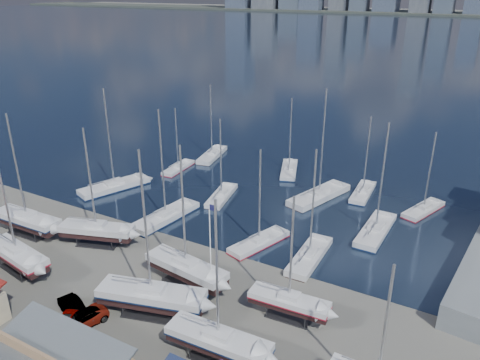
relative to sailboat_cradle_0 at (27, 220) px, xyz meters
The scene contains 25 objects.
ground 24.44m from the sailboat_cradle_0, ahead, with size 1400.00×1400.00×0.00m, color #605E59.
water 309.95m from the sailboat_cradle_0, 85.50° to the left, with size 1400.00×600.00×0.40m, color #1B273F.
sailboat_cradle_0 is the anchor object (origin of this frame).
sailboat_cradle_1 9.07m from the sailboat_cradle_0, 44.70° to the right, with size 10.17×4.23×15.95m.
sailboat_cradle_2 10.51m from the sailboat_cradle_0, 14.08° to the left, with size 9.95×5.64×15.69m.
sailboat_cradle_3 25.78m from the sailboat_cradle_0, 10.99° to the right, with size 11.55×6.00×17.83m.
sailboat_cradle_4 25.37m from the sailboat_cradle_0, ahead, with size 10.42×4.09×16.52m.
sailboat_cradle_5 35.24m from the sailboat_cradle_0, 11.44° to the right, with size 9.94×3.17×15.90m.
sailboat_cradle_6 37.70m from the sailboat_cradle_0, ahead, with size 8.38×2.78×13.55m.
sailboat_moored_0 16.93m from the sailboat_cradle_0, 91.50° to the left, with size 7.13×12.15×17.55m.
sailboat_moored_1 29.42m from the sailboat_cradle_0, 83.23° to the left, with size 2.83×8.18×12.01m.
sailboat_moored_2 38.28m from the sailboat_cradle_0, 82.20° to the left, with size 4.63×10.24×14.93m.
sailboat_moored_3 18.47m from the sailboat_cradle_0, 42.32° to the left, with size 4.44×11.63×16.96m.
sailboat_moored_4 28.13m from the sailboat_cradle_0, 53.37° to the left, with size 4.34×9.29×13.53m.
sailboat_moored_5 43.69m from the sailboat_cradle_0, 60.44° to the left, with size 5.79×9.79×14.14m.
sailboat_moored_6 31.24m from the sailboat_cradle_0, 23.82° to the left, with size 5.22×9.53×13.73m.
sailboat_moored_7 42.60m from the sailboat_cradle_0, 44.74° to the left, with size 6.81×12.56×18.27m.
sailboat_moored_8 49.96m from the sailboat_cradle_0, 44.05° to the left, with size 3.09×9.21×13.56m.
sailboat_moored_9 37.71m from the sailboat_cradle_0, 19.53° to the left, with size 3.07×9.99×14.97m.
sailboat_moored_10 46.98m from the sailboat_cradle_0, 29.37° to the left, with size 3.26×10.97×16.31m.
sailboat_moored_11 56.21m from the sailboat_cradle_0, 36.06° to the left, with size 5.15×8.95×12.92m.
car_a 22.35m from the sailboat_cradle_0, 29.10° to the right, with size 1.89×4.69×1.60m, color gray.
car_b 20.60m from the sailboat_cradle_0, 25.97° to the right, with size 1.68×4.82×1.59m, color gray.
car_c 22.64m from the sailboat_cradle_0, 25.84° to the right, with size 2.44×5.30×1.47m, color gray.
flagpole 28.98m from the sailboat_cradle_0, ahead, with size 0.97×0.12×10.96m.
Camera 1 is at (27.91, -43.50, 31.19)m, focal length 35.00 mm.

